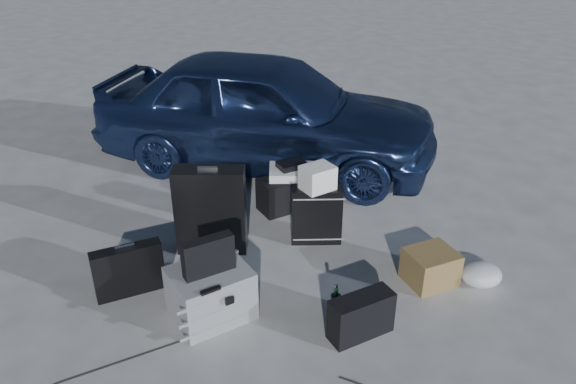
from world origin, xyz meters
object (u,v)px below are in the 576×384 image
at_px(pelican_case, 211,293).
at_px(duffel_bag, 292,191).
at_px(suitcase_left, 211,210).
at_px(car, 266,110).
at_px(green_bottle, 336,303).
at_px(cardboard_box, 430,267).
at_px(briefcase, 129,271).
at_px(suitcase_right, 316,215).

xyz_separation_m(pelican_case, duffel_bag, (0.84, 1.46, -0.03)).
relative_size(suitcase_left, duffel_bag, 1.17).
bearing_deg(duffel_bag, car, 75.01).
bearing_deg(car, pelican_case, -171.64).
relative_size(car, pelican_case, 6.90).
xyz_separation_m(suitcase_left, green_bottle, (0.80, -1.05, -0.23)).
xyz_separation_m(suitcase_left, cardboard_box, (1.63, -0.74, -0.24)).
height_order(cardboard_box, green_bottle, green_bottle).
xyz_separation_m(pelican_case, green_bottle, (0.86, -0.19, -0.05)).
relative_size(briefcase, green_bottle, 1.81).
distance_m(briefcase, duffel_bag, 1.80).
distance_m(car, briefcase, 2.54).
height_order(car, suitcase_left, car).
distance_m(briefcase, suitcase_right, 1.60).
height_order(suitcase_right, cardboard_box, suitcase_right).
distance_m(duffel_bag, cardboard_box, 1.59).
bearing_deg(green_bottle, briefcase, 159.00).
xyz_separation_m(duffel_bag, green_bottle, (0.02, -1.65, -0.02)).
height_order(duffel_bag, cardboard_box, duffel_bag).
distance_m(pelican_case, green_bottle, 0.88).
distance_m(car, pelican_case, 2.62).
bearing_deg(green_bottle, car, 92.48).
height_order(pelican_case, cardboard_box, pelican_case).
bearing_deg(pelican_case, cardboard_box, -18.54).
bearing_deg(suitcase_left, briefcase, -132.02).
bearing_deg(car, briefcase, 172.89).
bearing_deg(pelican_case, duffel_bag, 37.89).
bearing_deg(cardboard_box, suitcase_right, 136.19).
relative_size(car, briefcase, 7.08).
distance_m(car, cardboard_box, 2.59).
bearing_deg(briefcase, cardboard_box, -21.49).
relative_size(suitcase_left, suitcase_right, 1.46).
xyz_separation_m(pelican_case, cardboard_box, (1.68, 0.11, -0.06)).
distance_m(suitcase_right, duffel_bag, 0.65).
distance_m(car, duffel_bag, 1.12).
distance_m(duffel_bag, green_bottle, 1.66).
height_order(car, briefcase, car).
bearing_deg(car, green_bottle, -152.55).
height_order(pelican_case, duffel_bag, pelican_case).
distance_m(pelican_case, suitcase_left, 0.87).
distance_m(suitcase_left, cardboard_box, 1.81).
height_order(duffel_bag, green_bottle, duffel_bag).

